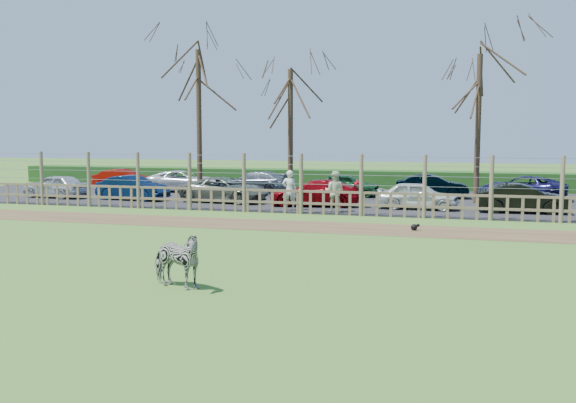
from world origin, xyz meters
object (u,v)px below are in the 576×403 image
(car_9, at_px, (255,182))
(car_1, at_px, (133,188))
(tree_right, at_px, (479,92))
(visitor_b, at_px, (335,191))
(car_8, at_px, (183,181))
(tree_left, at_px, (199,88))
(car_7, at_px, (124,179))
(car_11, at_px, (432,186))
(car_5, at_px, (522,198))
(car_0, at_px, (56,186))
(car_4, at_px, (418,195))
(crow, at_px, (415,227))
(car_2, at_px, (225,190))
(zebra, at_px, (175,260))
(car_12, at_px, (521,188))
(car_3, at_px, (315,193))
(car_10, at_px, (346,185))
(tree_mid, at_px, (290,103))
(visitor_a, at_px, (290,190))

(car_9, bearing_deg, car_1, -38.00)
(car_9, bearing_deg, tree_right, 80.90)
(visitor_b, bearing_deg, car_8, -30.87)
(tree_left, distance_m, car_7, 9.05)
(car_11, bearing_deg, car_8, 86.22)
(car_1, xyz_separation_m, car_7, (-3.61, 5.34, 0.00))
(car_5, distance_m, car_9, 14.85)
(tree_right, distance_m, car_5, 6.00)
(car_0, height_order, car_4, same)
(car_5, xyz_separation_m, car_9, (-13.70, 5.73, 0.00))
(crow, xyz_separation_m, car_2, (-9.56, 6.63, 0.52))
(car_2, height_order, car_8, same)
(car_1, relative_size, car_5, 1.00)
(zebra, distance_m, car_12, 23.08)
(crow, height_order, car_0, car_0)
(car_3, relative_size, car_10, 1.17)
(crow, relative_size, car_2, 0.07)
(car_0, bearing_deg, car_8, 142.93)
(tree_right, height_order, car_1, tree_right)
(car_11, bearing_deg, car_2, 112.39)
(car_3, xyz_separation_m, car_9, (-4.83, 5.62, 0.00))
(tree_mid, height_order, car_0, tree_mid)
(car_7, bearing_deg, car_12, -88.20)
(tree_left, height_order, crow, tree_left)
(tree_right, distance_m, car_4, 6.15)
(zebra, bearing_deg, visitor_a, 22.67)
(visitor_b, relative_size, car_1, 0.47)
(visitor_a, xyz_separation_m, car_5, (9.55, 1.80, -0.26))
(car_5, height_order, car_9, same)
(car_8, bearing_deg, car_2, -142.34)
(tree_left, xyz_separation_m, car_2, (1.86, -1.30, -4.98))
(tree_right, relative_size, car_3, 1.78)
(tree_mid, height_order, car_5, tree_mid)
(car_2, distance_m, car_5, 13.47)
(car_7, bearing_deg, car_2, -119.16)
(zebra, relative_size, visitor_a, 0.85)
(car_4, xyz_separation_m, car_5, (4.28, -0.14, 0.00))
(zebra, height_order, car_7, car_7)
(car_8, relative_size, car_9, 1.04)
(car_0, relative_size, car_5, 0.97)
(car_0, distance_m, car_9, 10.50)
(visitor_a, distance_m, car_8, 10.88)
(visitor_a, bearing_deg, tree_right, -161.10)
(zebra, relative_size, car_5, 0.40)
(tree_mid, distance_m, car_4, 8.25)
(crow, bearing_deg, car_1, 156.10)
(tree_left, relative_size, car_5, 2.16)
(tree_right, distance_m, car_1, 17.34)
(tree_right, distance_m, car_2, 12.82)
(visitor_b, height_order, car_1, visitor_b)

